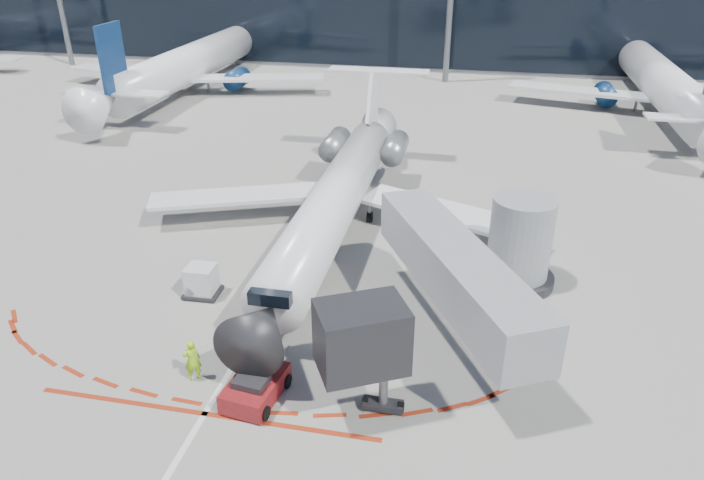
% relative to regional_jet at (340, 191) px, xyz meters
% --- Properties ---
extents(ground, '(260.00, 260.00, 0.00)m').
position_rel_regional_jet_xyz_m(ground, '(-1.56, -5.66, -2.54)').
color(ground, slate).
rests_on(ground, ground).
extents(apron_centerline, '(0.25, 40.00, 0.01)m').
position_rel_regional_jet_xyz_m(apron_centerline, '(-1.56, -3.66, -2.54)').
color(apron_centerline, silver).
rests_on(apron_centerline, ground).
extents(apron_stop_bar, '(14.00, 0.25, 0.01)m').
position_rel_regional_jet_xyz_m(apron_stop_bar, '(-1.56, -17.16, -2.54)').
color(apron_stop_bar, maroon).
rests_on(apron_stop_bar, ground).
extents(jet_bridge, '(10.03, 15.20, 4.90)m').
position_rel_regional_jet_xyz_m(jet_bridge, '(8.23, -8.67, 0.46)').
color(jet_bridge, '#9D9FA5').
rests_on(jet_bridge, ground).
extents(regional_jet, '(24.67, 30.43, 7.62)m').
position_rel_regional_jet_xyz_m(regional_jet, '(0.00, 0.00, 0.00)').
color(regional_jet, silver).
rests_on(regional_jet, ground).
extents(pushback_tug, '(2.31, 4.72, 1.21)m').
position_rel_regional_jet_xyz_m(pushback_tug, '(0.10, -15.87, -2.01)').
color(pushback_tug, maroon).
rests_on(pushback_tug, ground).
extents(ramp_worker, '(0.85, 0.77, 1.95)m').
position_rel_regional_jet_xyz_m(ramp_worker, '(-2.82, -15.28, -1.57)').
color(ramp_worker, '#96E017').
rests_on(ramp_worker, ground).
extents(uld_container, '(1.80, 1.54, 1.64)m').
position_rel_regional_jet_xyz_m(uld_container, '(-5.19, -8.99, -1.73)').
color(uld_container, black).
rests_on(uld_container, ground).
extents(bg_airliner_1, '(35.97, 38.08, 11.64)m').
position_rel_regional_jet_xyz_m(bg_airliner_1, '(-24.57, 32.49, 3.27)').
color(bg_airliner_1, silver).
rests_on(bg_airliner_1, ground).
extents(bg_airliner_2, '(34.53, 36.57, 11.17)m').
position_rel_regional_jet_xyz_m(bg_airliner_2, '(25.45, 33.71, 3.04)').
color(bg_airliner_2, silver).
rests_on(bg_airliner_2, ground).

